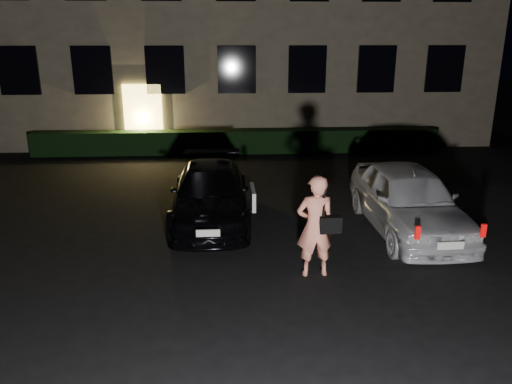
{
  "coord_description": "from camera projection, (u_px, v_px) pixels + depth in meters",
  "views": [
    {
      "loc": [
        -0.43,
        -7.81,
        4.24
      ],
      "look_at": [
        0.17,
        2.0,
        1.13
      ],
      "focal_mm": 35.0,
      "sensor_mm": 36.0,
      "label": 1
    }
  ],
  "objects": [
    {
      "name": "sedan",
      "position": [
        210.0,
        193.0,
        11.83
      ],
      "size": [
        1.92,
        4.51,
        1.28
      ],
      "rotation": [
        0.0,
        0.0,
        0.01
      ],
      "color": "black",
      "rests_on": "ground"
    },
    {
      "name": "man",
      "position": [
        316.0,
        226.0,
        8.95
      ],
      "size": [
        0.81,
        0.5,
        1.91
      ],
      "rotation": [
        0.0,
        0.0,
        3.21
      ],
      "color": "#FF9274",
      "rests_on": "ground"
    },
    {
      "name": "hedge",
      "position": [
        238.0,
        141.0,
        18.6
      ],
      "size": [
        15.0,
        0.7,
        0.85
      ],
      "primitive_type": "cube",
      "color": "black",
      "rests_on": "ground"
    },
    {
      "name": "hatch",
      "position": [
        408.0,
        199.0,
        11.08
      ],
      "size": [
        1.83,
        4.4,
        1.49
      ],
      "rotation": [
        0.0,
        0.0,
        0.02
      ],
      "color": "silver",
      "rests_on": "ground"
    },
    {
      "name": "ground",
      "position": [
        253.0,
        288.0,
        8.74
      ],
      "size": [
        80.0,
        80.0,
        0.0
      ],
      "primitive_type": "plane",
      "color": "black",
      "rests_on": "ground"
    }
  ]
}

